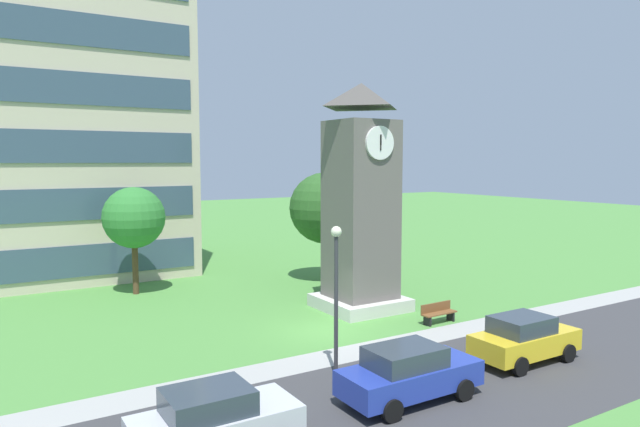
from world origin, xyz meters
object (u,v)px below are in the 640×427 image
at_px(clock_tower, 361,209).
at_px(parked_car_blue, 409,373).
at_px(parked_car_yellow, 524,338).
at_px(tree_streetside, 325,208).
at_px(parked_car_silver, 214,421).
at_px(tree_by_building, 134,218).
at_px(street_lamp, 336,282).
at_px(park_bench, 438,313).

distance_m(clock_tower, parked_car_blue, 11.53).
bearing_deg(parked_car_yellow, tree_streetside, 85.20).
relative_size(parked_car_silver, parked_car_yellow, 1.00).
bearing_deg(tree_streetside, parked_car_silver, -129.45).
xyz_separation_m(clock_tower, tree_streetside, (2.02, 6.52, -0.49)).
height_order(parked_car_silver, parked_car_blue, same).
bearing_deg(tree_by_building, street_lamp, -79.58).
bearing_deg(parked_car_silver, parked_car_blue, -0.45).
height_order(clock_tower, parked_car_yellow, clock_tower).
relative_size(clock_tower, street_lamp, 2.15).
relative_size(tree_streetside, tree_by_building, 1.12).
relative_size(parked_car_silver, parked_car_blue, 0.93).
bearing_deg(park_bench, clock_tower, 111.71).
relative_size(tree_by_building, parked_car_blue, 1.31).
height_order(tree_streetside, tree_by_building, tree_streetside).
bearing_deg(clock_tower, parked_car_yellow, -85.61).
xyz_separation_m(street_lamp, tree_by_building, (-2.86, 15.57, 0.95)).
height_order(street_lamp, parked_car_silver, street_lamp).
height_order(street_lamp, parked_car_blue, street_lamp).
height_order(park_bench, parked_car_silver, parked_car_silver).
height_order(tree_by_building, parked_car_silver, tree_by_building).
height_order(tree_by_building, parked_car_blue, tree_by_building).
distance_m(park_bench, parked_car_silver, 13.92).
xyz_separation_m(street_lamp, parked_car_silver, (-5.41, -2.84, -2.35)).
bearing_deg(street_lamp, tree_streetside, 59.48).
bearing_deg(street_lamp, parked_car_yellow, -20.86).
height_order(clock_tower, parked_car_silver, clock_tower).
bearing_deg(street_lamp, parked_car_blue, -75.60).
xyz_separation_m(tree_streetside, parked_car_blue, (-7.04, -16.08, -3.53)).
height_order(park_bench, tree_streetside, tree_streetside).
height_order(tree_streetside, parked_car_silver, tree_streetside).
height_order(parked_car_silver, parked_car_yellow, same).
bearing_deg(street_lamp, parked_car_silver, -152.35).
bearing_deg(park_bench, parked_car_silver, -155.95).
bearing_deg(park_bench, tree_by_building, 128.57).
distance_m(clock_tower, street_lamp, 8.98).
distance_m(clock_tower, park_bench, 6.06).
height_order(clock_tower, street_lamp, clock_tower).
bearing_deg(parked_car_blue, park_bench, 41.11).
bearing_deg(tree_streetside, street_lamp, -120.52).
distance_m(street_lamp, parked_car_yellow, 7.31).
height_order(clock_tower, tree_streetside, clock_tower).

